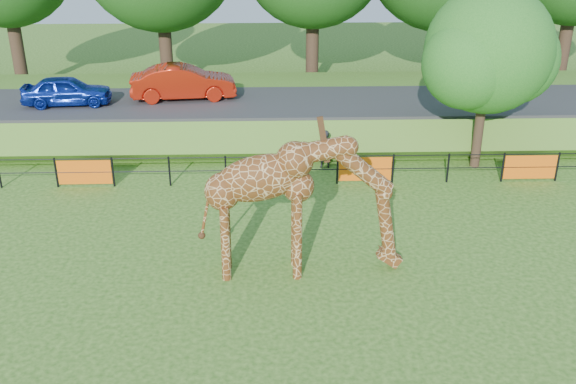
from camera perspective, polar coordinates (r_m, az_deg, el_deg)
The scene contains 9 objects.
ground at distance 16.08m, azimuth 0.10°, elevation -10.44°, with size 90.00×90.00×0.00m, color #285314.
giraffe at distance 16.79m, azimuth 1.34°, elevation -1.28°, with size 5.43×1.00×3.88m, color #5D3013, non-canonical shape.
perimeter_fence at distance 22.94m, azimuth -0.56°, elevation 1.97°, with size 28.07×0.10×1.10m, color black, non-canonical shape.
embankment at distance 30.01m, azimuth -0.89°, elevation 7.43°, with size 40.00×9.00×1.30m, color #285314.
road at distance 28.37m, azimuth -0.84°, elevation 7.96°, with size 40.00×5.00×0.12m, color #323234.
car_blue at distance 29.18m, azimuth -19.06°, elevation 8.52°, with size 1.48×3.69×1.26m, color #1634B5.
car_red at distance 28.89m, azimuth -9.28°, elevation 9.61°, with size 1.59×4.55×1.50m, color red.
visitor at distance 24.47m, azimuth 3.30°, elevation 3.84°, with size 0.55×0.36×1.50m, color black.
tree_east at distance 24.77m, azimuth 17.54°, elevation 11.54°, with size 5.40×4.71×6.76m.
Camera 1 is at (-0.45, -13.32, 9.00)m, focal length 40.00 mm.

